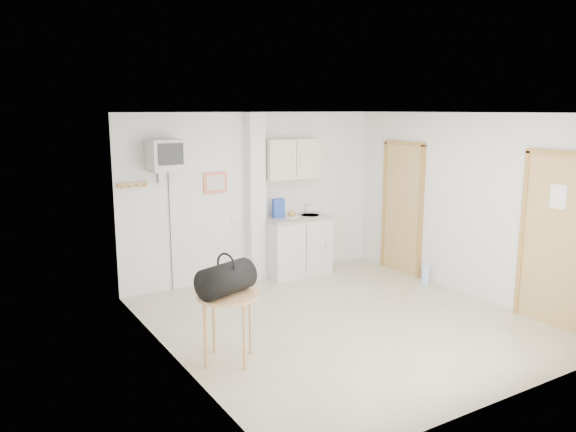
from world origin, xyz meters
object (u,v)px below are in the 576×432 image
duffel_bag (226,279)px  round_table (228,303)px  crt_television (165,156)px  water_bottle (426,274)px

duffel_bag → round_table: bearing=-30.0°
duffel_bag → crt_television: bearing=63.8°
round_table → water_bottle: size_ratio=2.23×
crt_television → round_table: 2.65m
crt_television → water_bottle: 4.11m
crt_television → round_table: crt_television is taller
round_table → duffel_bag: bearing=170.9°
round_table → water_bottle: (3.61, 0.85, -0.47)m
crt_television → duffel_bag: bearing=-95.3°
round_table → duffel_bag: 0.26m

